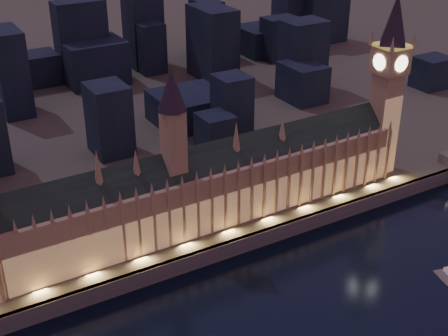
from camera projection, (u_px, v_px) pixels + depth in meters
ground_plane at (281, 306)px, 254.79m from camera, size 2000.00×2000.00×0.00m
embankment_wall at (230, 249)px, 284.52m from camera, size 2000.00×2.50×8.00m
palace_of_westminster at (213, 186)px, 291.56m from camera, size 202.00×22.68×78.00m
elizabeth_tower at (389, 70)px, 321.33m from camera, size 18.00×18.00×103.34m
city_backdrop at (123, 60)px, 447.03m from camera, size 478.11×215.63×89.01m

